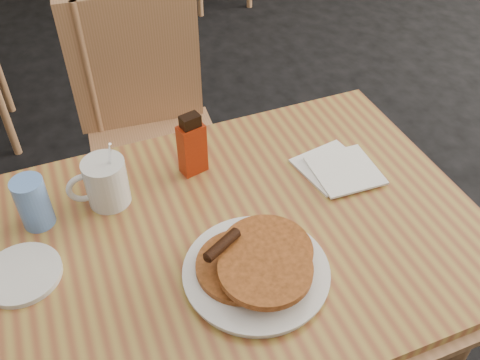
{
  "coord_description": "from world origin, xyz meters",
  "views": [
    {
      "loc": [
        -0.29,
        -0.71,
        1.6
      ],
      "look_at": [
        0.01,
        0.03,
        0.87
      ],
      "focal_mm": 40.0,
      "sensor_mm": 36.0,
      "label": 1
    }
  ],
  "objects_px": {
    "coffee_mug": "(105,182)",
    "blue_tumbler": "(33,203)",
    "chair_main_far": "(148,116)",
    "pancake_plate": "(256,267)",
    "main_table": "(221,249)",
    "syrup_bottle": "(192,146)"
  },
  "relations": [
    {
      "from": "main_table",
      "to": "blue_tumbler",
      "type": "xyz_separation_m",
      "value": [
        -0.35,
        0.18,
        0.1
      ]
    },
    {
      "from": "chair_main_far",
      "to": "pancake_plate",
      "type": "xyz_separation_m",
      "value": [
        0.02,
        -0.86,
        0.21
      ]
    },
    {
      "from": "syrup_bottle",
      "to": "blue_tumbler",
      "type": "xyz_separation_m",
      "value": [
        -0.36,
        -0.04,
        -0.01
      ]
    },
    {
      "from": "pancake_plate",
      "to": "coffee_mug",
      "type": "distance_m",
      "value": 0.39
    },
    {
      "from": "coffee_mug",
      "to": "syrup_bottle",
      "type": "bearing_deg",
      "value": 17.41
    },
    {
      "from": "main_table",
      "to": "coffee_mug",
      "type": "xyz_separation_m",
      "value": [
        -0.2,
        0.19,
        0.1
      ]
    },
    {
      "from": "main_table",
      "to": "syrup_bottle",
      "type": "bearing_deg",
      "value": 86.69
    },
    {
      "from": "pancake_plate",
      "to": "syrup_bottle",
      "type": "bearing_deg",
      "value": 92.76
    },
    {
      "from": "coffee_mug",
      "to": "syrup_bottle",
      "type": "xyz_separation_m",
      "value": [
        0.21,
        0.03,
        0.02
      ]
    },
    {
      "from": "main_table",
      "to": "blue_tumbler",
      "type": "height_order",
      "value": "blue_tumbler"
    },
    {
      "from": "main_table",
      "to": "chair_main_far",
      "type": "xyz_separation_m",
      "value": [
        0.01,
        0.74,
        -0.15
      ]
    },
    {
      "from": "chair_main_far",
      "to": "coffee_mug",
      "type": "height_order",
      "value": "chair_main_far"
    },
    {
      "from": "chair_main_far",
      "to": "syrup_bottle",
      "type": "height_order",
      "value": "chair_main_far"
    },
    {
      "from": "coffee_mug",
      "to": "syrup_bottle",
      "type": "relative_size",
      "value": 1.1
    },
    {
      "from": "pancake_plate",
      "to": "syrup_bottle",
      "type": "height_order",
      "value": "syrup_bottle"
    },
    {
      "from": "chair_main_far",
      "to": "main_table",
      "type": "bearing_deg",
      "value": -85.76
    },
    {
      "from": "chair_main_far",
      "to": "pancake_plate",
      "type": "height_order",
      "value": "chair_main_far"
    },
    {
      "from": "main_table",
      "to": "pancake_plate",
      "type": "distance_m",
      "value": 0.14
    },
    {
      "from": "pancake_plate",
      "to": "coffee_mug",
      "type": "relative_size",
      "value": 1.64
    },
    {
      "from": "main_table",
      "to": "pancake_plate",
      "type": "xyz_separation_m",
      "value": [
        0.03,
        -0.12,
        0.07
      ]
    },
    {
      "from": "coffee_mug",
      "to": "blue_tumbler",
      "type": "height_order",
      "value": "coffee_mug"
    },
    {
      "from": "main_table",
      "to": "syrup_bottle",
      "type": "height_order",
      "value": "syrup_bottle"
    }
  ]
}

